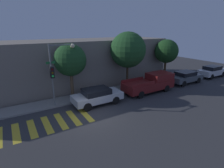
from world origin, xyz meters
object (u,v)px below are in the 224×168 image
at_px(sedan_middle, 186,77).
at_px(sedan_far_end, 212,71).
at_px(tree_far_end, 166,51).
at_px(tree_midblock, 128,50).
at_px(traffic_light_pole, 57,67).
at_px(sedan_near_corner, 97,96).
at_px(tree_near_corner, 70,60).
at_px(pickup_truck, 151,83).

relative_size(sedan_middle, sedan_far_end, 1.01).
bearing_deg(tree_far_end, tree_midblock, -180.00).
relative_size(traffic_light_pole, tree_midblock, 0.86).
xyz_separation_m(traffic_light_pole, tree_midblock, (7.74, 1.02, 0.74)).
xyz_separation_m(sedan_middle, sedan_far_end, (5.60, -0.00, 0.03)).
bearing_deg(sedan_near_corner, tree_midblock, 25.30).
bearing_deg(tree_near_corner, sedan_far_end, -6.92).
distance_m(tree_near_corner, tree_far_end, 12.16).
bearing_deg(tree_far_end, traffic_light_pole, -175.69).
height_order(tree_midblock, tree_far_end, tree_midblock).
bearing_deg(sedan_near_corner, tree_near_corner, 122.20).
distance_m(sedan_near_corner, tree_far_end, 11.33).
height_order(sedan_near_corner, tree_midblock, tree_midblock).
xyz_separation_m(pickup_truck, tree_near_corner, (-7.70, 2.29, 2.73)).
xyz_separation_m(pickup_truck, tree_far_end, (4.46, 2.29, 2.72)).
distance_m(sedan_far_end, tree_midblock, 13.26).
height_order(pickup_truck, tree_far_end, tree_far_end).
xyz_separation_m(sedan_near_corner, sedan_far_end, (17.47, 0.00, 0.04)).
bearing_deg(tree_midblock, pickup_truck, -58.67).
bearing_deg(pickup_truck, sedan_near_corner, 180.00).
xyz_separation_m(sedan_far_end, tree_midblock, (-12.61, 2.29, 3.38)).
bearing_deg(tree_midblock, tree_near_corner, 180.00).
bearing_deg(traffic_light_pole, sedan_middle, -4.92).
relative_size(traffic_light_pole, tree_near_corner, 1.02).
height_order(traffic_light_pole, pickup_truck, traffic_light_pole).
bearing_deg(sedan_far_end, pickup_truck, 180.00).
bearing_deg(tree_midblock, sedan_middle, -18.10).
bearing_deg(pickup_truck, tree_midblock, 121.33).
bearing_deg(pickup_truck, tree_near_corner, 163.40).
bearing_deg(sedan_far_end, tree_midblock, 169.69).
bearing_deg(sedan_far_end, tree_far_end, 161.24).
relative_size(sedan_middle, tree_far_end, 0.85).
xyz_separation_m(sedan_near_corner, tree_far_end, (10.71, 2.29, 2.88)).
relative_size(traffic_light_pole, sedan_far_end, 1.21).
distance_m(traffic_light_pole, tree_midblock, 7.84).
xyz_separation_m(pickup_truck, sedan_far_end, (11.22, 0.00, -0.13)).
relative_size(sedan_near_corner, sedan_middle, 0.99).
height_order(sedan_far_end, tree_far_end, tree_far_end).
height_order(sedan_near_corner, sedan_middle, sedan_middle).
distance_m(sedan_near_corner, tree_midblock, 6.36).
height_order(sedan_middle, tree_midblock, tree_midblock).
bearing_deg(tree_midblock, tree_far_end, 0.00).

